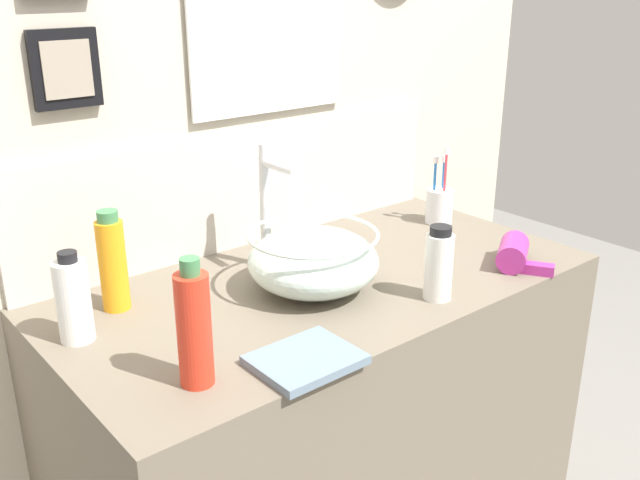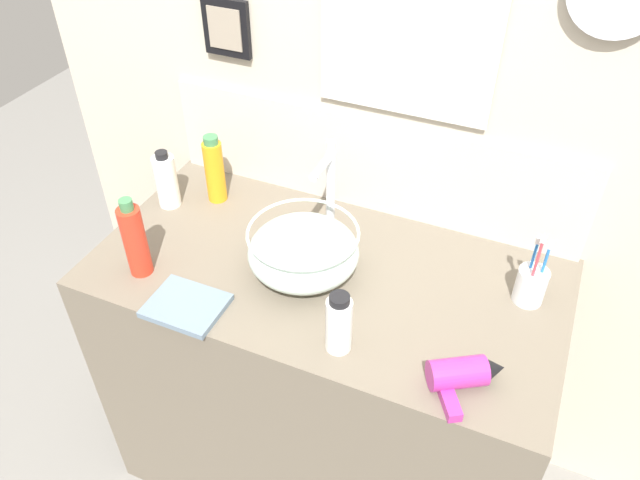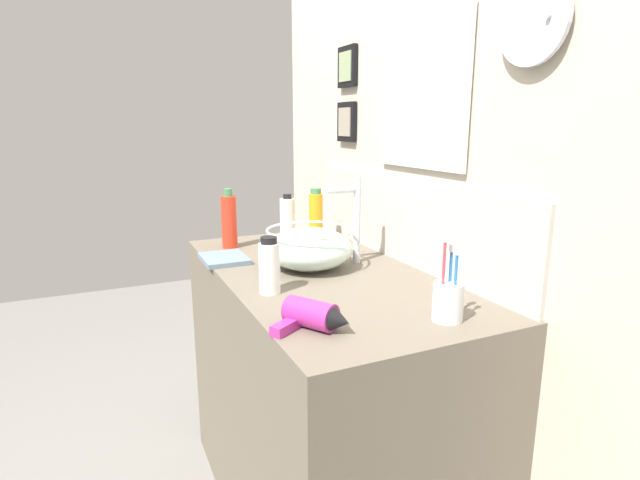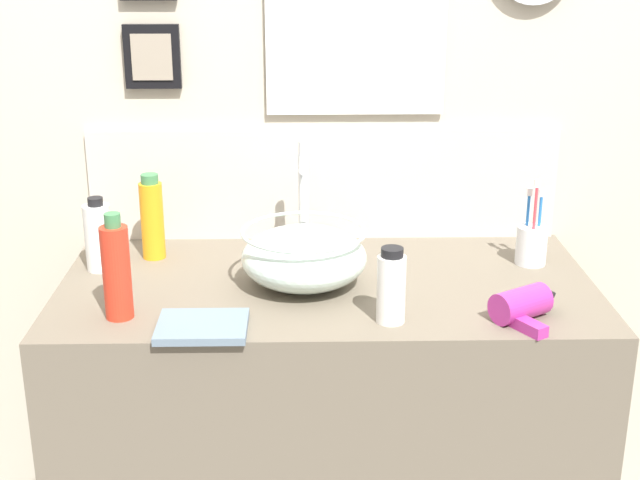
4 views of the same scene
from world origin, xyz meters
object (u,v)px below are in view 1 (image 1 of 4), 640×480
glass_bowl_sink (313,260)px  lotion_bottle (194,328)px  hair_drier (515,251)px  soap_dispenser (113,263)px  spray_bottle (73,300)px  faucet (268,199)px  toothbrush_cup (439,205)px  shampoo_bottle (439,264)px  hand_towel (306,360)px

glass_bowl_sink → lotion_bottle: 0.42m
hair_drier → lotion_bottle: (-0.84, 0.02, 0.07)m
soap_dispenser → spray_bottle: 0.14m
lotion_bottle → soap_dispenser: size_ratio=1.08×
glass_bowl_sink → faucet: faucet is taller
faucet → spray_bottle: faucet is taller
toothbrush_cup → soap_dispenser: toothbrush_cup is taller
toothbrush_cup → shampoo_bottle: 0.49m
hair_drier → shampoo_bottle: bearing=-178.0°
soap_dispenser → glass_bowl_sink: bearing=-27.1°
shampoo_bottle → hand_towel: (-0.38, -0.03, -0.07)m
toothbrush_cup → spray_bottle: size_ratio=1.21×
hair_drier → spray_bottle: spray_bottle is taller
hair_drier → hand_towel: hair_drier is taller
hair_drier → soap_dispenser: soap_dispenser is taller
soap_dispenser → spray_bottle: bearing=-145.4°
glass_bowl_sink → hand_towel: (-0.20, -0.23, -0.06)m
shampoo_bottle → soap_dispenser: (-0.54, 0.38, 0.02)m
lotion_bottle → shampoo_bottle: bearing=-3.3°
glass_bowl_sink → hand_towel: bearing=-131.5°
lotion_bottle → hand_towel: (0.18, -0.07, -0.09)m
spray_bottle → shampoo_bottle: bearing=-25.0°
hair_drier → soap_dispenser: 0.90m
glass_bowl_sink → spray_bottle: bearing=167.3°
toothbrush_cup → shampoo_bottle: (-0.37, -0.32, 0.03)m
glass_bowl_sink → lotion_bottle: lotion_bottle is taller
lotion_bottle → hand_towel: bearing=-20.8°
glass_bowl_sink → lotion_bottle: size_ratio=1.25×
faucet → soap_dispenser: faucet is taller
shampoo_bottle → soap_dispenser: 0.66m
hair_drier → toothbrush_cup: (0.08, 0.31, 0.02)m
shampoo_bottle → hand_towel: bearing=-174.7°
shampoo_bottle → soap_dispenser: bearing=144.7°
faucet → spray_bottle: 0.49m
faucet → hair_drier: (0.46, -0.35, -0.13)m
hand_towel → hair_drier: bearing=3.9°
toothbrush_cup → shampoo_bottle: size_ratio=1.33×
shampoo_bottle → soap_dispenser: size_ratio=0.76×
spray_bottle → soap_dispenser: bearing=34.6°
soap_dispenser → hand_towel: soap_dispenser is taller
shampoo_bottle → toothbrush_cup: bearing=41.3°
toothbrush_cup → shampoo_bottle: toothbrush_cup is taller
faucet → spray_bottle: (-0.48, -0.05, -0.08)m
spray_bottle → hair_drier: bearing=-17.5°
hair_drier → hand_towel: size_ratio=1.02×
lotion_bottle → spray_bottle: size_ratio=1.28×
shampoo_bottle → faucet: bearing=116.2°
faucet → soap_dispenser: size_ratio=1.39×
faucet → shampoo_bottle: (0.17, -0.36, -0.09)m
faucet → shampoo_bottle: 0.41m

